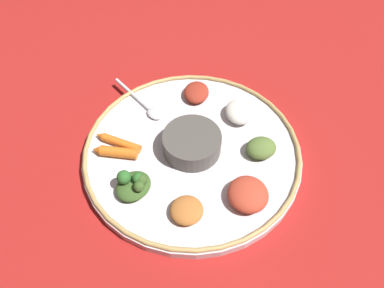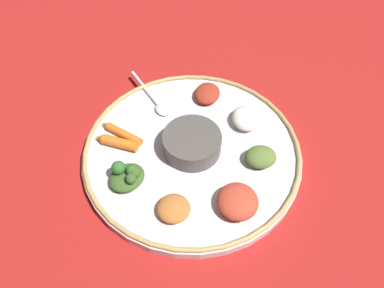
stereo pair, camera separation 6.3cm
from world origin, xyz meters
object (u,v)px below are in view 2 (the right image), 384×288
at_px(spoon, 154,100).
at_px(carrot_outer, 117,142).
at_px(carrot_near_spoon, 122,133).
at_px(greens_pile, 127,176).
at_px(center_bowl, 192,142).

xyz_separation_m(spoon, carrot_outer, (0.07, 0.11, 0.01)).
xyz_separation_m(carrot_near_spoon, carrot_outer, (0.01, 0.02, 0.00)).
distance_m(spoon, carrot_near_spoon, 0.10).
height_order(greens_pile, carrot_outer, greens_pile).
bearing_deg(carrot_near_spoon, greens_pile, 98.91).
bearing_deg(spoon, center_bowl, 118.22).
distance_m(carrot_near_spoon, carrot_outer, 0.02).
distance_m(center_bowl, greens_pile, 0.12).
bearing_deg(greens_pile, spoon, -103.58).
bearing_deg(center_bowl, carrot_near_spoon, -17.66).
bearing_deg(greens_pile, center_bowl, -151.78).
xyz_separation_m(spoon, carrot_near_spoon, (0.06, 0.08, 0.00)).
height_order(center_bowl, greens_pile, greens_pile).
relative_size(center_bowl, carrot_outer, 1.27).
height_order(center_bowl, spoon, center_bowl).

